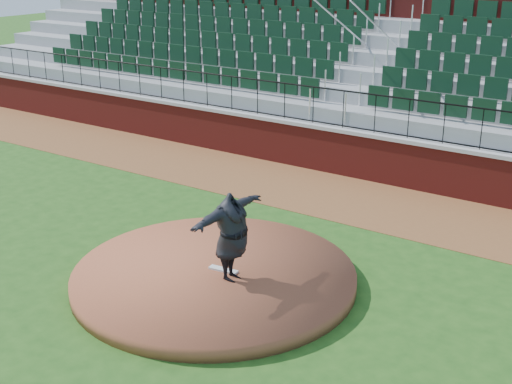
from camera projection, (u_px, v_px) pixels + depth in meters
ground at (211, 279)px, 12.91m from camera, size 90.00×90.00×0.00m
warning_track at (344, 196)px, 17.11m from camera, size 34.00×3.20×0.01m
field_wall at (372, 158)px, 18.14m from camera, size 34.00×0.35×1.20m
wall_cap at (374, 134)px, 17.92m from camera, size 34.00×0.45×0.10m
wall_railing at (375, 114)px, 17.73m from camera, size 34.00×0.05×1.00m
seating_stands at (416, 79)px, 19.68m from camera, size 34.00×5.10×4.60m
concourse_wall at (451, 51)px, 21.70m from camera, size 34.00×0.50×5.50m
pitchers_mound at (214, 276)px, 12.74m from camera, size 5.27×5.27×0.25m
pitching_rubber at (223, 270)px, 12.68m from camera, size 0.58×0.20×0.04m
pitcher at (232, 237)px, 12.09m from camera, size 0.60×2.05×1.66m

